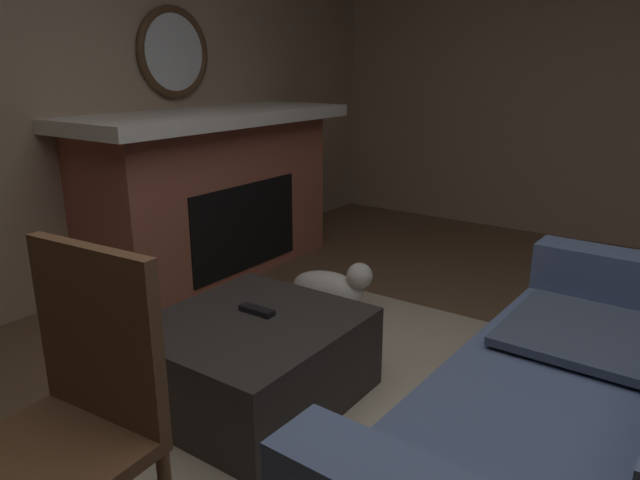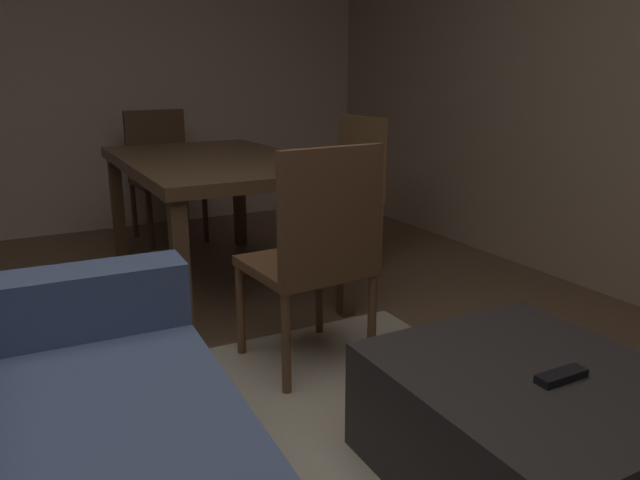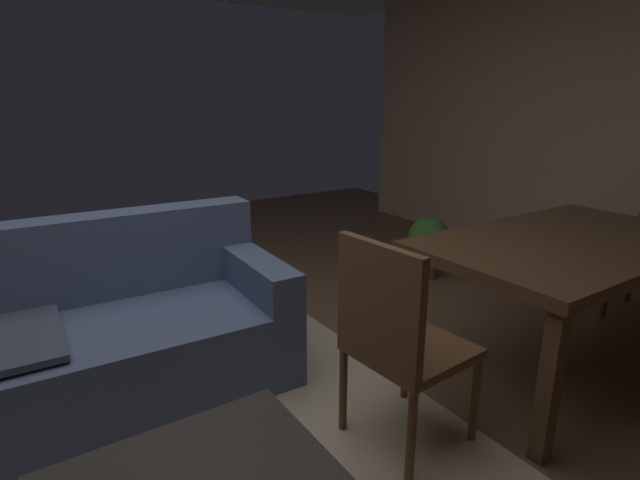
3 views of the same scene
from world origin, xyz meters
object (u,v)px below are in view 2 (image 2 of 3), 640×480
(dining_chair_east, at_px, (162,167))
(dining_chair_west, at_px, (316,249))
(tv_remote, at_px, (561,376))
(ottoman_coffee_table, at_px, (530,429))
(dining_chair_south, at_px, (348,183))
(dining_table, at_px, (215,171))

(dining_chair_east, relative_size, dining_chair_west, 1.00)
(tv_remote, xyz_separation_m, dining_chair_east, (3.38, 0.26, 0.14))
(ottoman_coffee_table, distance_m, dining_chair_east, 3.34)
(dining_chair_south, bearing_deg, ottoman_coffee_table, 163.23)
(ottoman_coffee_table, height_order, dining_chair_west, dining_chair_west)
(dining_chair_south, bearing_deg, dining_table, 90.52)
(tv_remote, height_order, dining_chair_east, dining_chair_east)
(dining_table, height_order, dining_chair_east, dining_chair_east)
(ottoman_coffee_table, distance_m, dining_chair_south, 2.25)
(tv_remote, bearing_deg, dining_chair_east, 4.47)
(ottoman_coffee_table, xyz_separation_m, tv_remote, (-0.06, -0.03, 0.20))
(dining_chair_west, bearing_deg, ottoman_coffee_table, -166.71)
(dining_chair_west, bearing_deg, dining_chair_south, -35.48)
(dining_table, relative_size, dining_chair_south, 1.73)
(dining_table, bearing_deg, ottoman_coffee_table, -173.95)
(ottoman_coffee_table, relative_size, dining_table, 0.52)
(dining_chair_south, bearing_deg, dining_chair_east, 36.27)
(dining_table, bearing_deg, tv_remote, -173.47)
(dining_chair_south, height_order, dining_chair_west, same)
(ottoman_coffee_table, distance_m, dining_table, 2.18)
(dining_chair_east, xyz_separation_m, dining_chair_south, (-1.19, -0.87, 0.00))
(ottoman_coffee_table, bearing_deg, dining_chair_east, 4.00)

